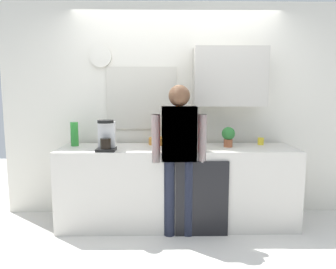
{
  "coord_description": "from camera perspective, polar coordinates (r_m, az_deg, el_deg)",
  "views": [
    {
      "loc": [
        -0.17,
        -3.22,
        1.52
      ],
      "look_at": [
        -0.11,
        0.25,
        1.06
      ],
      "focal_mm": 33.62,
      "sensor_mm": 36.0,
      "label": 1
    }
  ],
  "objects": [
    {
      "name": "mixing_bowl",
      "position": [
        3.78,
        -1.87,
        -1.19
      ],
      "size": [
        0.22,
        0.22,
        0.08
      ],
      "primitive_type": "cylinder",
      "color": "orange",
      "rests_on": "kitchen_counter"
    },
    {
      "name": "kitchen_counter",
      "position": [
        3.68,
        1.73,
        -9.29
      ],
      "size": [
        2.67,
        0.64,
        0.9
      ],
      "primitive_type": "cube",
      "color": "beige",
      "rests_on": "ground_plane"
    },
    {
      "name": "person_guest",
      "position": [
        3.27,
        2.01,
        -2.48
      ],
      "size": [
        0.57,
        0.22,
        1.6
      ],
      "rotation": [
        0.0,
        0.0,
        3.1
      ],
      "color": "#3F4766",
      "rests_on": "ground_plane"
    },
    {
      "name": "cup_yellow_cup",
      "position": [
        3.91,
        16.46,
        -1.18
      ],
      "size": [
        0.07,
        0.07,
        0.08
      ],
      "primitive_type": "cylinder",
      "color": "yellow",
      "rests_on": "kitchen_counter"
    },
    {
      "name": "back_wall_assembly",
      "position": [
        3.93,
        2.6,
        5.24
      ],
      "size": [
        4.27,
        0.42,
        2.6
      ],
      "color": "silver",
      "rests_on": "ground_plane"
    },
    {
      "name": "bottle_olive_oil",
      "position": [
        3.38,
        5.97,
        -0.82
      ],
      "size": [
        0.06,
        0.06,
        0.25
      ],
      "primitive_type": "cylinder",
      "color": "olive",
      "rests_on": "kitchen_counter"
    },
    {
      "name": "dishwasher_panel",
      "position": [
        3.4,
        6.17,
        -11.58
      ],
      "size": [
        0.56,
        0.02,
        0.81
      ],
      "primitive_type": "cube",
      "color": "black",
      "rests_on": "ground_plane"
    },
    {
      "name": "bottle_dark_sauce",
      "position": [
        3.56,
        -2.09,
        -0.93
      ],
      "size": [
        0.06,
        0.06,
        0.18
      ],
      "primitive_type": "cylinder",
      "color": "black",
      "rests_on": "kitchen_counter"
    },
    {
      "name": "bottle_amber_beer",
      "position": [
        3.58,
        0.89,
        -0.47
      ],
      "size": [
        0.06,
        0.06,
        0.23
      ],
      "primitive_type": "cylinder",
      "color": "brown",
      "rests_on": "kitchen_counter"
    },
    {
      "name": "ground_plane",
      "position": [
        3.56,
        1.94,
        -17.67
      ],
      "size": [
        8.0,
        8.0,
        0.0
      ],
      "primitive_type": "plane",
      "color": "silver"
    },
    {
      "name": "storage_canister",
      "position": [
        3.38,
        1.34,
        -1.48
      ],
      "size": [
        0.14,
        0.14,
        0.17
      ],
      "primitive_type": "cylinder",
      "color": "silver",
      "rests_on": "kitchen_counter"
    },
    {
      "name": "potted_plant",
      "position": [
        3.65,
        10.88,
        -0.19
      ],
      "size": [
        0.15,
        0.15,
        0.23
      ],
      "color": "#9E5638",
      "rests_on": "kitchen_counter"
    },
    {
      "name": "coffee_maker",
      "position": [
        3.43,
        -11.1,
        -0.43
      ],
      "size": [
        0.2,
        0.2,
        0.33
      ],
      "color": "black",
      "rests_on": "kitchen_counter"
    },
    {
      "name": "person_at_sink",
      "position": [
        3.27,
        2.01,
        -2.48
      ],
      "size": [
        0.57,
        0.22,
        1.6
      ],
      "rotation": [
        0.0,
        0.0,
        0.03
      ],
      "color": "black",
      "rests_on": "ground_plane"
    },
    {
      "name": "bottle_clear_soda",
      "position": [
        3.82,
        -16.6,
        0.09
      ],
      "size": [
        0.09,
        0.09,
        0.28
      ],
      "primitive_type": "cylinder",
      "color": "#2D8C33",
      "rests_on": "kitchen_counter"
    }
  ]
}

